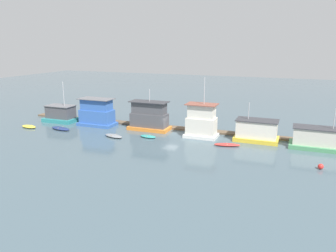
{
  "coord_description": "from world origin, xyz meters",
  "views": [
    {
      "loc": [
        18.97,
        -48.71,
        14.37
      ],
      "look_at": [
        0.0,
        -1.0,
        1.4
      ],
      "focal_mm": 35.0,
      "sensor_mm": 36.0,
      "label": 1
    }
  ],
  "objects_px": {
    "dinghy_grey": "(114,136)",
    "dinghy_teal": "(148,136)",
    "houseboat_orange": "(149,117)",
    "houseboat_white": "(201,122)",
    "houseboat_teal": "(61,114)",
    "houseboat_green": "(318,139)",
    "dinghy_red": "(227,145)",
    "mooring_post_far_right": "(143,122)",
    "buoy_red": "(321,166)",
    "mooring_post_near_right": "(301,139)",
    "dinghy_yellow": "(29,126)",
    "houseboat_yellow": "(257,131)",
    "houseboat_blue": "(97,113)",
    "dinghy_navy": "(61,128)"
  },
  "relations": [
    {
      "from": "houseboat_white",
      "to": "dinghy_grey",
      "type": "bearing_deg",
      "value": -157.73
    },
    {
      "from": "dinghy_grey",
      "to": "dinghy_teal",
      "type": "relative_size",
      "value": 1.29
    },
    {
      "from": "houseboat_teal",
      "to": "mooring_post_near_right",
      "type": "distance_m",
      "value": 42.35
    },
    {
      "from": "mooring_post_far_right",
      "to": "buoy_red",
      "type": "bearing_deg",
      "value": -20.11
    },
    {
      "from": "dinghy_teal",
      "to": "buoy_red",
      "type": "relative_size",
      "value": 4.31
    },
    {
      "from": "houseboat_teal",
      "to": "houseboat_yellow",
      "type": "relative_size",
      "value": 1.16
    },
    {
      "from": "houseboat_yellow",
      "to": "mooring_post_near_right",
      "type": "relative_size",
      "value": 4.92
    },
    {
      "from": "mooring_post_near_right",
      "to": "dinghy_yellow",
      "type": "bearing_deg",
      "value": -170.0
    },
    {
      "from": "houseboat_yellow",
      "to": "mooring_post_far_right",
      "type": "bearing_deg",
      "value": 176.39
    },
    {
      "from": "houseboat_green",
      "to": "dinghy_red",
      "type": "distance_m",
      "value": 12.58
    },
    {
      "from": "houseboat_teal",
      "to": "houseboat_yellow",
      "type": "distance_m",
      "value": 36.01
    },
    {
      "from": "houseboat_blue",
      "to": "mooring_post_far_right",
      "type": "bearing_deg",
      "value": 12.6
    },
    {
      "from": "houseboat_teal",
      "to": "mooring_post_near_right",
      "type": "bearing_deg",
      "value": 2.45
    },
    {
      "from": "mooring_post_far_right",
      "to": "houseboat_white",
      "type": "bearing_deg",
      "value": -11.48
    },
    {
      "from": "houseboat_orange",
      "to": "dinghy_red",
      "type": "height_order",
      "value": "houseboat_orange"
    },
    {
      "from": "dinghy_grey",
      "to": "buoy_red",
      "type": "bearing_deg",
      "value": -5.34
    },
    {
      "from": "dinghy_teal",
      "to": "mooring_post_far_right",
      "type": "distance_m",
      "value": 6.81
    },
    {
      "from": "houseboat_teal",
      "to": "houseboat_blue",
      "type": "bearing_deg",
      "value": -0.35
    },
    {
      "from": "houseboat_orange",
      "to": "houseboat_white",
      "type": "bearing_deg",
      "value": -6.46
    },
    {
      "from": "houseboat_white",
      "to": "houseboat_yellow",
      "type": "bearing_deg",
      "value": 7.15
    },
    {
      "from": "houseboat_teal",
      "to": "buoy_red",
      "type": "distance_m",
      "value": 45.36
    },
    {
      "from": "buoy_red",
      "to": "mooring_post_near_right",
      "type": "bearing_deg",
      "value": 102.27
    },
    {
      "from": "houseboat_orange",
      "to": "mooring_post_near_right",
      "type": "bearing_deg",
      "value": 2.86
    },
    {
      "from": "houseboat_blue",
      "to": "houseboat_teal",
      "type": "bearing_deg",
      "value": 179.65
    },
    {
      "from": "houseboat_green",
      "to": "dinghy_teal",
      "type": "xyz_separation_m",
      "value": [
        -24.42,
        -3.86,
        -1.22
      ]
    },
    {
      "from": "mooring_post_near_right",
      "to": "buoy_red",
      "type": "relative_size",
      "value": 2.01
    },
    {
      "from": "dinghy_yellow",
      "to": "dinghy_navy",
      "type": "bearing_deg",
      "value": 9.04
    },
    {
      "from": "houseboat_white",
      "to": "dinghy_grey",
      "type": "relative_size",
      "value": 2.59
    },
    {
      "from": "houseboat_teal",
      "to": "mooring_post_far_right",
      "type": "xyz_separation_m",
      "value": [
        16.41,
        1.81,
        -0.42
      ]
    },
    {
      "from": "houseboat_blue",
      "to": "dinghy_yellow",
      "type": "distance_m",
      "value": 11.97
    },
    {
      "from": "dinghy_red",
      "to": "houseboat_blue",
      "type": "bearing_deg",
      "value": 171.64
    },
    {
      "from": "dinghy_grey",
      "to": "dinghy_teal",
      "type": "height_order",
      "value": "dinghy_grey"
    },
    {
      "from": "houseboat_yellow",
      "to": "houseboat_orange",
      "type": "bearing_deg",
      "value": 179.91
    },
    {
      "from": "dinghy_teal",
      "to": "houseboat_white",
      "type": "bearing_deg",
      "value": 24.18
    },
    {
      "from": "houseboat_teal",
      "to": "buoy_red",
      "type": "xyz_separation_m",
      "value": [
        44.54,
        -8.49,
        -1.08
      ]
    },
    {
      "from": "houseboat_teal",
      "to": "houseboat_white",
      "type": "distance_m",
      "value": 27.68
    },
    {
      "from": "houseboat_teal",
      "to": "houseboat_green",
      "type": "relative_size",
      "value": 1.02
    },
    {
      "from": "houseboat_green",
      "to": "dinghy_teal",
      "type": "distance_m",
      "value": 24.75
    },
    {
      "from": "dinghy_red",
      "to": "houseboat_green",
      "type": "bearing_deg",
      "value": 16.63
    },
    {
      "from": "houseboat_orange",
      "to": "dinghy_grey",
      "type": "height_order",
      "value": "houseboat_orange"
    },
    {
      "from": "houseboat_blue",
      "to": "mooring_post_far_right",
      "type": "distance_m",
      "value": 8.61
    },
    {
      "from": "houseboat_green",
      "to": "dinghy_navy",
      "type": "relative_size",
      "value": 1.72
    },
    {
      "from": "dinghy_red",
      "to": "dinghy_grey",
      "type": "bearing_deg",
      "value": -173.22
    },
    {
      "from": "houseboat_teal",
      "to": "dinghy_grey",
      "type": "distance_m",
      "value": 15.96
    },
    {
      "from": "houseboat_teal",
      "to": "houseboat_green",
      "type": "xyz_separation_m",
      "value": [
        44.44,
        -0.05,
        0.0
      ]
    },
    {
      "from": "houseboat_orange",
      "to": "dinghy_grey",
      "type": "bearing_deg",
      "value": -117.52
    },
    {
      "from": "mooring_post_near_right",
      "to": "dinghy_red",
      "type": "bearing_deg",
      "value": -151.12
    },
    {
      "from": "houseboat_green",
      "to": "mooring_post_near_right",
      "type": "height_order",
      "value": "houseboat_green"
    },
    {
      "from": "mooring_post_near_right",
      "to": "houseboat_teal",
      "type": "bearing_deg",
      "value": -177.55
    },
    {
      "from": "houseboat_teal",
      "to": "dinghy_teal",
      "type": "xyz_separation_m",
      "value": [
        20.02,
        -3.91,
        -1.21
      ]
    }
  ]
}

